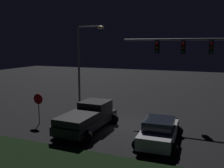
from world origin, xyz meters
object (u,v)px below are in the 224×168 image
street_lamp_left (84,54)px  traffic_signal_gantry (196,56)px  pickup_truck (88,116)px  stop_sign (38,103)px  car_sedan (159,131)px

street_lamp_left → traffic_signal_gantry: bearing=-7.6°
pickup_truck → traffic_signal_gantry: bearing=-47.2°
traffic_signal_gantry → stop_sign: size_ratio=3.73×
car_sedan → street_lamp_left: bearing=48.3°
car_sedan → traffic_signal_gantry: 7.45m
car_sedan → stop_sign: 8.90m
car_sedan → stop_sign: stop_sign is taller
car_sedan → street_lamp_left: size_ratio=0.59×
stop_sign → car_sedan: bearing=-2.6°
pickup_truck → street_lamp_left: (-3.92, 6.89, 3.81)m
traffic_signal_gantry → pickup_truck: bearing=-139.0°
pickup_truck → car_sedan: bearing=-94.0°
street_lamp_left → pickup_truck: bearing=-60.4°
pickup_truck → stop_sign: (-3.98, -0.09, 0.56)m
stop_sign → traffic_signal_gantry: bearing=28.5°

